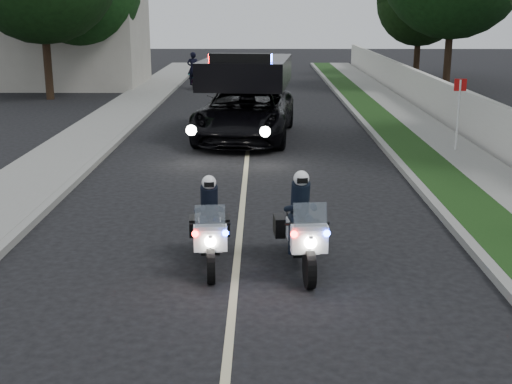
# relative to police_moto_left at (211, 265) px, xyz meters

# --- Properties ---
(ground) EXTENTS (120.00, 120.00, 0.00)m
(ground) POSITION_rel_police_moto_left_xyz_m (0.43, 0.32, 0.00)
(ground) COLOR black
(ground) RESTS_ON ground
(curb_right) EXTENTS (0.20, 60.00, 0.15)m
(curb_right) POSITION_rel_police_moto_left_xyz_m (4.53, 10.32, 0.07)
(curb_right) COLOR gray
(curb_right) RESTS_ON ground
(grass_verge) EXTENTS (1.20, 60.00, 0.16)m
(grass_verge) POSITION_rel_police_moto_left_xyz_m (5.23, 10.32, 0.08)
(grass_verge) COLOR #193814
(grass_verge) RESTS_ON ground
(sidewalk_right) EXTENTS (1.40, 60.00, 0.16)m
(sidewalk_right) POSITION_rel_police_moto_left_xyz_m (6.53, 10.32, 0.08)
(sidewalk_right) COLOR gray
(sidewalk_right) RESTS_ON ground
(property_wall) EXTENTS (0.22, 60.00, 1.50)m
(property_wall) POSITION_rel_police_moto_left_xyz_m (7.53, 10.32, 0.75)
(property_wall) COLOR beige
(property_wall) RESTS_ON ground
(curb_left) EXTENTS (0.20, 60.00, 0.15)m
(curb_left) POSITION_rel_police_moto_left_xyz_m (-3.67, 10.32, 0.07)
(curb_left) COLOR gray
(curb_left) RESTS_ON ground
(sidewalk_left) EXTENTS (2.00, 60.00, 0.16)m
(sidewalk_left) POSITION_rel_police_moto_left_xyz_m (-4.77, 10.32, 0.08)
(sidewalk_left) COLOR gray
(sidewalk_left) RESTS_ON ground
(building_far) EXTENTS (8.00, 6.00, 7.00)m
(building_far) POSITION_rel_police_moto_left_xyz_m (-9.57, 26.32, 3.50)
(building_far) COLOR #A8A396
(building_far) RESTS_ON ground
(lane_marking) EXTENTS (0.12, 50.00, 0.01)m
(lane_marking) POSITION_rel_police_moto_left_xyz_m (0.43, 10.32, 0.00)
(lane_marking) COLOR #BFB78C
(lane_marking) RESTS_ON ground
(police_moto_left) EXTENTS (0.77, 1.82, 1.51)m
(police_moto_left) POSITION_rel_police_moto_left_xyz_m (0.00, 0.00, 0.00)
(police_moto_left) COLOR white
(police_moto_left) RESTS_ON ground
(police_moto_right) EXTENTS (0.84, 1.95, 1.61)m
(police_moto_right) POSITION_rel_police_moto_left_xyz_m (1.49, -0.12, 0.00)
(police_moto_right) COLOR white
(police_moto_right) RESTS_ON ground
(police_suv) EXTENTS (3.43, 6.40, 2.99)m
(police_suv) POSITION_rel_police_moto_left_xyz_m (0.32, 11.25, 0.00)
(police_suv) COLOR black
(police_suv) RESTS_ON ground
(bicycle) EXTENTS (0.66, 1.58, 0.80)m
(bicycle) POSITION_rel_police_moto_left_xyz_m (-2.72, 25.10, 0.00)
(bicycle) COLOR black
(bicycle) RESTS_ON ground
(cyclist) EXTENTS (0.62, 0.42, 1.69)m
(cyclist) POSITION_rel_police_moto_left_xyz_m (-2.72, 25.10, 0.00)
(cyclist) COLOR black
(cyclist) RESTS_ON ground
(sign_post) EXTENTS (0.37, 0.37, 2.26)m
(sign_post) POSITION_rel_police_moto_left_xyz_m (6.43, 8.73, 0.00)
(sign_post) COLOR red
(sign_post) RESTS_ON ground
(tree_right_d) EXTENTS (8.40, 8.40, 11.86)m
(tree_right_d) POSITION_rel_police_moto_left_xyz_m (10.14, 24.07, 0.00)
(tree_right_d) COLOR #133612
(tree_right_d) RESTS_ON ground
(tree_right_e) EXTENTS (5.80, 5.80, 8.56)m
(tree_right_e) POSITION_rel_police_moto_left_xyz_m (10.19, 31.20, 0.00)
(tree_right_e) COLOR black
(tree_right_e) RESTS_ON ground
(tree_left_near) EXTENTS (7.40, 7.40, 9.87)m
(tree_left_near) POSITION_rel_police_moto_left_xyz_m (-8.04, 24.27, 0.00)
(tree_left_near) COLOR #153D14
(tree_left_near) RESTS_ON ground
(tree_left_far) EXTENTS (7.11, 7.11, 11.51)m
(tree_left_far) POSITION_rel_police_moto_left_xyz_m (-8.94, 20.89, 0.00)
(tree_left_far) COLOR black
(tree_left_far) RESTS_ON ground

